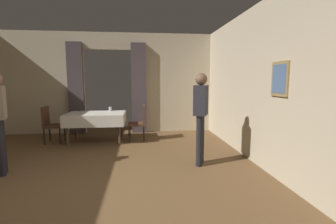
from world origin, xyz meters
TOP-DOWN VIEW (x-y plane):
  - ground at (0.00, 0.00)m, footprint 10.08×10.08m
  - wall_right at (3.20, -0.00)m, footprint 0.16×8.40m
  - wall_back at (0.00, 4.18)m, footprint 6.40×0.27m
  - dining_table_mid at (-0.19, 3.04)m, footprint 1.48×1.02m
  - chair_mid_left at (-1.32, 3.02)m, footprint 0.44×0.44m
  - chair_mid_right at (0.93, 3.07)m, footprint 0.44×0.44m
  - plate_mid_a at (-0.56, 3.26)m, footprint 0.19×0.19m
  - glass_mid_b at (0.13, 3.40)m, footprint 0.08×0.08m
  - person_diner_standing_aside at (2.07, 0.98)m, footprint 0.35×0.42m

SIDE VIEW (x-z plane):
  - ground at x=0.00m, z-range 0.00..0.00m
  - chair_mid_left at x=-1.32m, z-range 0.05..0.98m
  - chair_mid_right at x=0.93m, z-range 0.05..0.98m
  - dining_table_mid at x=-0.19m, z-range 0.28..1.03m
  - plate_mid_a at x=-0.56m, z-range 0.75..0.76m
  - glass_mid_b at x=0.13m, z-range 0.75..0.87m
  - person_diner_standing_aside at x=2.07m, z-range 0.16..1.88m
  - wall_right at x=3.20m, z-range 0.00..3.00m
  - wall_back at x=0.00m, z-range 0.02..3.02m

